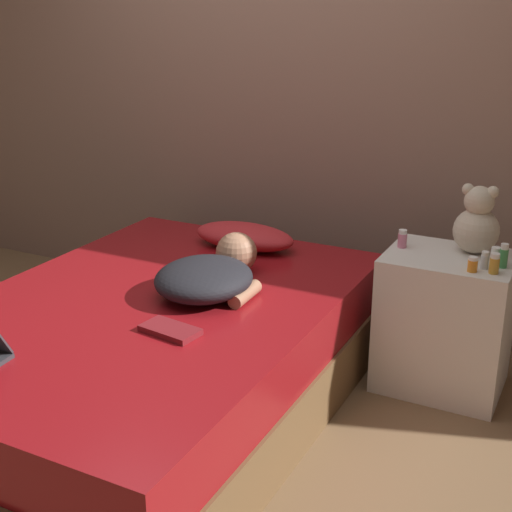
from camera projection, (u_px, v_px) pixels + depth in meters
ground_plane at (154, 409)px, 3.15m from camera, size 12.00×12.00×0.00m
wall_back at (284, 80)px, 3.81m from camera, size 8.00×0.06×2.60m
bed at (151, 357)px, 3.06m from camera, size 1.46×2.08×0.52m
nightstand at (444, 322)px, 3.24m from camera, size 0.55×0.44×0.64m
pillow at (244, 236)px, 3.59m from camera, size 0.53×0.27×0.12m
person_lying at (211, 274)px, 3.05m from camera, size 0.43×0.63×0.19m
teddy_bear at (477, 224)px, 3.13m from camera, size 0.20×0.20×0.31m
bottle_clear at (485, 260)px, 2.97m from camera, size 0.03×0.03×0.08m
bottle_orange at (473, 264)px, 2.94m from camera, size 0.04×0.04×0.06m
bottle_white at (496, 256)px, 3.03m from camera, size 0.05×0.05×0.07m
bottle_amber at (494, 264)px, 2.92m from camera, size 0.04×0.04×0.09m
bottle_pink at (402, 239)px, 3.23m from camera, size 0.04×0.04×0.08m
bottle_green at (504, 256)px, 2.98m from camera, size 0.04×0.04×0.10m
book at (170, 330)px, 2.69m from camera, size 0.24×0.15×0.02m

